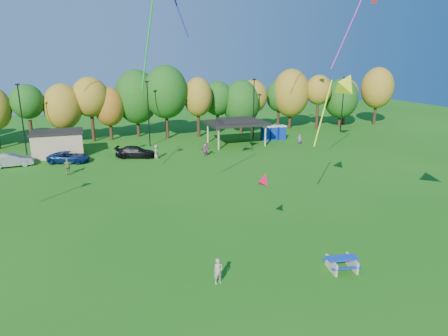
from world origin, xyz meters
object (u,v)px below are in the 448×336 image
object	(u,v)px
porta_potties	(273,133)
car_c	(69,157)
picnic_table	(342,263)
car_b	(12,160)
kite_flyer	(218,271)
car_d	(136,152)

from	to	relation	value
porta_potties	car_c	distance (m)	29.48
picnic_table	car_c	bearing A→B (deg)	125.54
car_b	porta_potties	bearing A→B (deg)	-90.59
porta_potties	picnic_table	size ratio (longest dim) A/B	1.82
porta_potties	car_b	world-z (taller)	porta_potties
picnic_table	kite_flyer	bearing A→B (deg)	-178.92
car_c	picnic_table	bearing A→B (deg)	-134.87
kite_flyer	picnic_table	bearing A→B (deg)	-15.16
porta_potties	car_b	distance (m)	35.62
picnic_table	kite_flyer	distance (m)	7.53
car_b	car_d	size ratio (longest dim) A/B	0.93
porta_potties	picnic_table	distance (m)	38.62
picnic_table	car_d	xyz separation A→B (m)	(-8.10, 32.02, 0.25)
porta_potties	car_c	world-z (taller)	porta_potties
porta_potties	car_d	bearing A→B (deg)	-168.66
car_c	car_d	world-z (taller)	car_d
picnic_table	kite_flyer	xyz separation A→B (m)	(-7.46, 1.05, 0.29)
porta_potties	picnic_table	bearing A→B (deg)	-109.99
porta_potties	picnic_table	world-z (taller)	porta_potties
picnic_table	car_b	xyz separation A→B (m)	(-22.21, 32.40, 0.30)
porta_potties	car_d	distance (m)	21.73
car_c	car_d	size ratio (longest dim) A/B	0.98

